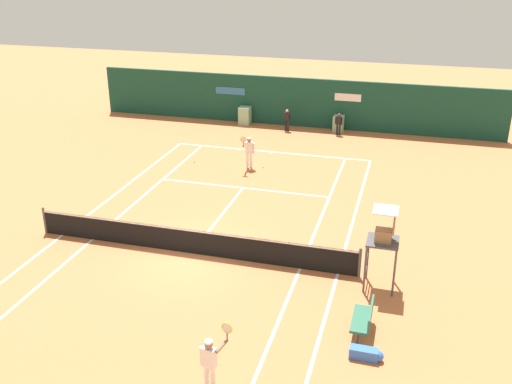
# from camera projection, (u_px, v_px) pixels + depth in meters

# --- Properties ---
(ground_plane) EXTENTS (80.00, 80.00, 0.01)m
(ground_plane) POSITION_uv_depth(u_px,v_px,m) (197.00, 246.00, 21.36)
(ground_plane) COLOR #C67042
(tennis_net) EXTENTS (12.10, 0.10, 1.07)m
(tennis_net) POSITION_uv_depth(u_px,v_px,m) (191.00, 241.00, 20.65)
(tennis_net) COLOR #4C4C51
(tennis_net) RESTS_ON ground_plane
(sponsor_back_wall) EXTENTS (25.00, 1.02, 2.98)m
(sponsor_back_wall) POSITION_uv_depth(u_px,v_px,m) (292.00, 103.00, 35.35)
(sponsor_back_wall) COLOR #144233
(sponsor_back_wall) RESTS_ON ground_plane
(umpire_chair) EXTENTS (1.00, 1.00, 2.76)m
(umpire_chair) POSITION_uv_depth(u_px,v_px,m) (384.00, 238.00, 18.08)
(umpire_chair) COLOR #47474C
(umpire_chair) RESTS_ON ground_plane
(player_bench) EXTENTS (0.54, 1.37, 0.88)m
(player_bench) POSITION_uv_depth(u_px,v_px,m) (364.00, 317.00, 16.36)
(player_bench) COLOR #38383D
(player_bench) RESTS_ON ground_plane
(equipment_bag) EXTENTS (0.91, 0.31, 0.32)m
(equipment_bag) POSITION_uv_depth(u_px,v_px,m) (367.00, 354.00, 15.41)
(equipment_bag) COLOR blue
(equipment_bag) RESTS_ON ground_plane
(player_on_baseline) EXTENTS (0.55, 0.74, 1.83)m
(player_on_baseline) POSITION_uv_depth(u_px,v_px,m) (249.00, 150.00, 28.53)
(player_on_baseline) COLOR white
(player_on_baseline) RESTS_ON ground_plane
(player_near_side) EXTENTS (0.71, 0.64, 1.77)m
(player_near_side) POSITION_uv_depth(u_px,v_px,m) (210.00, 360.00, 14.01)
(player_near_side) COLOR white
(player_near_side) RESTS_ON ground_plane
(ball_kid_centre_post) EXTENTS (0.43, 0.20, 1.30)m
(ball_kid_centre_post) POSITION_uv_depth(u_px,v_px,m) (339.00, 123.00, 33.79)
(ball_kid_centre_post) COLOR black
(ball_kid_centre_post) RESTS_ON ground_plane
(ball_kid_left_post) EXTENTS (0.43, 0.22, 1.32)m
(ball_kid_left_post) POSITION_uv_depth(u_px,v_px,m) (287.00, 118.00, 34.56)
(ball_kid_left_post) COLOR black
(ball_kid_left_post) RESTS_ON ground_plane
(tennis_ball_near_service_line) EXTENTS (0.07, 0.07, 0.07)m
(tennis_ball_near_service_line) POSITION_uv_depth(u_px,v_px,m) (263.00, 167.00, 28.96)
(tennis_ball_near_service_line) COLOR #CCE033
(tennis_ball_near_service_line) RESTS_ON ground_plane
(tennis_ball_by_sideline) EXTENTS (0.07, 0.07, 0.07)m
(tennis_ball_by_sideline) POSITION_uv_depth(u_px,v_px,m) (194.00, 162.00, 29.70)
(tennis_ball_by_sideline) COLOR #CCE033
(tennis_ball_by_sideline) RESTS_ON ground_plane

